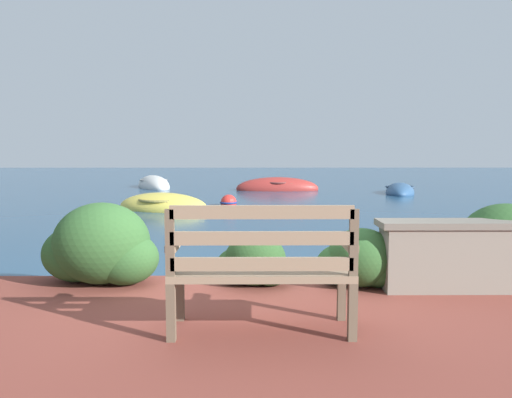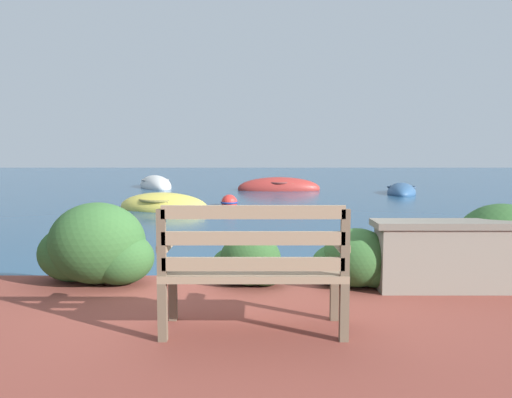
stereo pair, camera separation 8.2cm
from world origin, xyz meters
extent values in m
plane|color=navy|center=(0.00, 0.00, 0.00)|extent=(80.00, 80.00, 0.00)
cube|color=brown|center=(-0.37, -1.36, 0.42)|extent=(0.06, 0.06, 0.40)
cube|color=brown|center=(0.85, -1.36, 0.42)|extent=(0.06, 0.06, 0.40)
cube|color=brown|center=(-0.37, -1.78, 0.42)|extent=(0.06, 0.06, 0.40)
cube|color=brown|center=(0.85, -1.78, 0.42)|extent=(0.06, 0.06, 0.40)
cube|color=#8C755B|center=(0.24, -1.57, 0.65)|extent=(1.29, 0.48, 0.05)
cube|color=#8C755B|center=(0.24, -1.78, 0.75)|extent=(1.22, 0.04, 0.09)
cube|color=#8C755B|center=(0.24, -1.78, 0.93)|extent=(1.22, 0.04, 0.09)
cube|color=#8C755B|center=(0.24, -1.78, 1.10)|extent=(1.22, 0.04, 0.09)
cube|color=brown|center=(-0.37, -1.78, 0.90)|extent=(0.06, 0.04, 0.45)
cube|color=brown|center=(0.85, -1.78, 0.90)|extent=(0.06, 0.04, 0.45)
cube|color=#8C755B|center=(-0.37, -1.57, 0.85)|extent=(0.07, 0.43, 0.05)
cube|color=#8C755B|center=(0.85, -1.57, 0.85)|extent=(0.07, 0.43, 0.05)
cube|color=gray|center=(2.35, -0.54, 0.51)|extent=(1.94, 0.35, 0.59)
cube|color=#6C655B|center=(2.35, -0.54, 0.84)|extent=(2.04, 0.39, 0.06)
ellipsoid|color=#2D5628|center=(-1.28, -0.28, 0.61)|extent=(0.93, 0.83, 0.79)
ellipsoid|color=#2D5628|center=(-1.54, -0.21, 0.50)|extent=(0.70, 0.63, 0.56)
ellipsoid|color=#2D5628|center=(-1.05, -0.33, 0.48)|extent=(0.65, 0.58, 0.51)
ellipsoid|color=#284C23|center=(0.20, -0.35, 0.47)|extent=(0.59, 0.53, 0.50)
ellipsoid|color=#284C23|center=(0.04, -0.31, 0.40)|extent=(0.44, 0.40, 0.35)
ellipsoid|color=#284C23|center=(0.35, -0.38, 0.38)|extent=(0.41, 0.37, 0.32)
ellipsoid|color=#2D5628|center=(1.21, -0.41, 0.50)|extent=(0.65, 0.59, 0.56)
ellipsoid|color=#2D5628|center=(1.03, -0.36, 0.42)|extent=(0.49, 0.44, 0.39)
ellipsoid|color=#2D5628|center=(1.38, -0.44, 0.40)|extent=(0.46, 0.41, 0.36)
ellipsoid|color=#2D5628|center=(2.67, -0.23, 0.61)|extent=(0.91, 0.82, 0.77)
ellipsoid|color=#2D5628|center=(2.42, -0.16, 0.49)|extent=(0.68, 0.61, 0.54)
ellipsoid|color=#DBC64C|center=(-2.12, 7.69, 0.06)|extent=(2.76, 2.06, 0.76)
torus|color=olive|center=(-2.12, 7.69, 0.27)|extent=(1.65, 1.65, 0.07)
cube|color=#846647|center=(-1.77, 7.55, 0.24)|extent=(0.47, 0.99, 0.04)
cube|color=#846647|center=(-2.41, 7.79, 0.24)|extent=(0.47, 0.99, 0.04)
ellipsoid|color=#2D517A|center=(5.42, 12.55, 0.05)|extent=(1.66, 2.81, 0.65)
torus|color=#2D4157|center=(5.42, 12.55, 0.23)|extent=(1.23, 1.23, 0.07)
cube|color=#846647|center=(5.31, 12.17, 0.20)|extent=(0.79, 0.33, 0.04)
cube|color=#846647|center=(5.51, 12.87, 0.20)|extent=(0.79, 0.33, 0.04)
ellipsoid|color=#9E2D28|center=(1.13, 13.93, 0.07)|extent=(3.15, 1.00, 0.88)
torus|color=brown|center=(1.13, 13.93, 0.31)|extent=(1.00, 1.00, 0.07)
cube|color=#846647|center=(1.60, 13.93, 0.28)|extent=(0.13, 0.78, 0.04)
cube|color=#846647|center=(0.74, 13.92, 0.28)|extent=(0.13, 0.78, 0.04)
ellipsoid|color=silver|center=(-3.89, 15.45, 0.07)|extent=(2.28, 3.49, 0.87)
torus|color=gray|center=(-3.89, 15.45, 0.31)|extent=(1.47, 1.47, 0.07)
cube|color=#846647|center=(-3.70, 14.99, 0.28)|extent=(0.87, 0.45, 0.04)
cube|color=#846647|center=(-4.05, 15.83, 0.28)|extent=(0.87, 0.45, 0.04)
sphere|color=red|center=(-0.48, 8.68, 0.08)|extent=(0.44, 0.44, 0.44)
torus|color=navy|center=(-0.48, 8.68, 0.08)|extent=(0.49, 0.49, 0.05)
camera|label=1|loc=(0.18, -5.05, 1.50)|focal=35.00mm
camera|label=2|loc=(0.26, -5.05, 1.50)|focal=35.00mm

